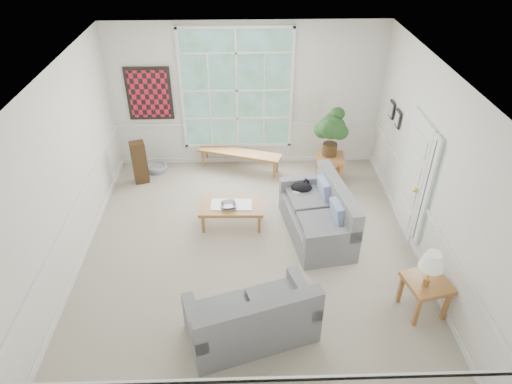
# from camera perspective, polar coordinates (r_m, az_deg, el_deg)

# --- Properties ---
(floor) EXTENTS (5.50, 6.00, 0.01)m
(floor) POSITION_cam_1_polar(r_m,az_deg,el_deg) (7.66, -0.71, -7.41)
(floor) COLOR #A69A88
(floor) RESTS_ON ground
(ceiling) EXTENTS (5.50, 6.00, 0.02)m
(ceiling) POSITION_cam_1_polar(r_m,az_deg,el_deg) (6.10, -0.91, 14.26)
(ceiling) COLOR white
(ceiling) RESTS_ON ground
(wall_back) EXTENTS (5.50, 0.02, 3.00)m
(wall_back) POSITION_cam_1_polar(r_m,az_deg,el_deg) (9.44, -1.16, 11.84)
(wall_back) COLOR white
(wall_back) RESTS_ON ground
(wall_front) EXTENTS (5.50, 0.02, 3.00)m
(wall_front) POSITION_cam_1_polar(r_m,az_deg,el_deg) (4.49, -0.01, -18.40)
(wall_front) COLOR white
(wall_front) RESTS_ON ground
(wall_left) EXTENTS (0.02, 6.00, 3.00)m
(wall_left) POSITION_cam_1_polar(r_m,az_deg,el_deg) (7.26, -23.05, 1.67)
(wall_left) COLOR white
(wall_left) RESTS_ON ground
(wall_right) EXTENTS (0.02, 6.00, 3.00)m
(wall_right) POSITION_cam_1_polar(r_m,az_deg,el_deg) (7.33, 21.27, 2.40)
(wall_right) COLOR white
(wall_right) RESTS_ON ground
(window_back) EXTENTS (2.30, 0.08, 2.40)m
(window_back) POSITION_cam_1_polar(r_m,az_deg,el_deg) (9.35, -2.42, 12.58)
(window_back) COLOR white
(window_back) RESTS_ON wall_back
(entry_door) EXTENTS (0.08, 0.90, 2.10)m
(entry_door) POSITION_cam_1_polar(r_m,az_deg,el_deg) (8.01, 18.94, 1.93)
(entry_door) COLOR white
(entry_door) RESTS_ON floor
(door_sidelight) EXTENTS (0.08, 0.26, 1.90)m
(door_sidelight) POSITION_cam_1_polar(r_m,az_deg,el_deg) (7.46, 20.52, -0.00)
(door_sidelight) COLOR white
(door_sidelight) RESTS_ON wall_right
(wall_art) EXTENTS (0.90, 0.06, 1.10)m
(wall_art) POSITION_cam_1_polar(r_m,az_deg,el_deg) (9.54, -13.22, 11.85)
(wall_art) COLOR maroon
(wall_art) RESTS_ON wall_back
(wall_frame_near) EXTENTS (0.04, 0.26, 0.32)m
(wall_frame_near) POSITION_cam_1_polar(r_m,az_deg,el_deg) (8.73, 17.26, 8.74)
(wall_frame_near) COLOR black
(wall_frame_near) RESTS_ON wall_right
(wall_frame_far) EXTENTS (0.04, 0.26, 0.32)m
(wall_frame_far) POSITION_cam_1_polar(r_m,az_deg,el_deg) (9.08, 16.56, 9.83)
(wall_frame_far) COLOR black
(wall_frame_far) RESTS_ON wall_right
(loveseat_right) EXTENTS (1.17, 1.88, 0.95)m
(loveseat_right) POSITION_cam_1_polar(r_m,az_deg,el_deg) (7.79, 7.64, -2.38)
(loveseat_right) COLOR slate
(loveseat_right) RESTS_ON floor
(loveseat_front) EXTENTS (1.84, 1.31, 0.90)m
(loveseat_front) POSITION_cam_1_polar(r_m,az_deg,el_deg) (6.15, -0.64, -14.60)
(loveseat_front) COLOR slate
(loveseat_front) RESTS_ON floor
(coffee_table) EXTENTS (1.13, 0.64, 0.42)m
(coffee_table) POSITION_cam_1_polar(r_m,az_deg,el_deg) (8.10, -3.06, -2.82)
(coffee_table) COLOR #9F6632
(coffee_table) RESTS_ON floor
(pewter_bowl) EXTENTS (0.39, 0.39, 0.08)m
(pewter_bowl) POSITION_cam_1_polar(r_m,az_deg,el_deg) (7.92, -3.47, -1.59)
(pewter_bowl) COLOR #98989D
(pewter_bowl) RESTS_ON coffee_table
(window_bench) EXTENTS (1.79, 0.90, 0.41)m
(window_bench) POSITION_cam_1_polar(r_m,az_deg,el_deg) (9.69, -2.08, 3.95)
(window_bench) COLOR #9F6632
(window_bench) RESTS_ON floor
(end_table) EXTENTS (0.60, 0.60, 0.55)m
(end_table) POSITION_cam_1_polar(r_m,az_deg,el_deg) (9.41, 9.13, 2.98)
(end_table) COLOR #9F6632
(end_table) RESTS_ON floor
(houseplant) EXTENTS (0.76, 0.76, 0.99)m
(houseplant) POSITION_cam_1_polar(r_m,az_deg,el_deg) (9.10, 9.40, 7.36)
(houseplant) COLOR #23491E
(houseplant) RESTS_ON end_table
(side_table) EXTENTS (0.67, 0.67, 0.57)m
(side_table) POSITION_cam_1_polar(r_m,az_deg,el_deg) (6.96, 20.17, -12.05)
(side_table) COLOR #9F6632
(side_table) RESTS_ON floor
(table_lamp) EXTENTS (0.42, 0.42, 0.56)m
(table_lamp) POSITION_cam_1_polar(r_m,az_deg,el_deg) (6.51, 20.90, -9.07)
(table_lamp) COLOR white
(table_lamp) RESTS_ON side_table
(pet_bed) EXTENTS (0.56, 0.56, 0.13)m
(pet_bed) POSITION_cam_1_polar(r_m,az_deg,el_deg) (9.94, -12.27, 3.00)
(pet_bed) COLOR gray
(pet_bed) RESTS_ON floor
(floor_speaker) EXTENTS (0.33, 0.30, 0.90)m
(floor_speaker) POSITION_cam_1_polar(r_m,az_deg,el_deg) (9.44, -14.38, 3.60)
(floor_speaker) COLOR #3B2713
(floor_speaker) RESTS_ON floor
(cat) EXTENTS (0.40, 0.29, 0.18)m
(cat) POSITION_cam_1_polar(r_m,az_deg,el_deg) (8.19, 5.72, 0.62)
(cat) COLOR black
(cat) RESTS_ON loveseat_right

